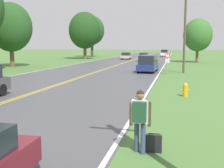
# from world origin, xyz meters

# --- Properties ---
(hitchhiker_person) EXTENTS (0.61, 0.43, 1.81)m
(hitchhiker_person) POSITION_xyz_m (7.96, 2.52, 1.10)
(hitchhiker_person) COLOR #38476B
(hitchhiker_person) RESTS_ON ground
(suitcase) EXTENTS (0.46, 0.15, 0.56)m
(suitcase) POSITION_xyz_m (8.35, 2.68, 0.26)
(suitcase) COLOR black
(suitcase) RESTS_ON ground
(fire_hydrant) EXTENTS (0.46, 0.30, 0.82)m
(fire_hydrant) POSITION_xyz_m (9.49, 12.05, 0.41)
(fire_hydrant) COLOR gold
(fire_hydrant) RESTS_ON ground
(traffic_sign) EXTENTS (0.60, 0.10, 2.28)m
(traffic_sign) POSITION_xyz_m (8.01, 25.28, 1.71)
(traffic_sign) COLOR gray
(traffic_sign) RESTS_ON ground
(utility_pole_midground) EXTENTS (1.80, 0.24, 9.64)m
(utility_pole_midground) POSITION_xyz_m (9.74, 26.97, 4.98)
(utility_pole_midground) COLOR brown
(utility_pole_midground) RESTS_ON ground
(tree_left_verge) EXTENTS (6.01, 6.01, 9.06)m
(tree_left_verge) POSITION_xyz_m (-14.11, 31.16, 5.59)
(tree_left_verge) COLOR brown
(tree_left_verge) RESTS_ON ground
(tree_behind_sign) EXTENTS (7.17, 7.17, 10.54)m
(tree_behind_sign) POSITION_xyz_m (-11.46, 56.44, 6.40)
(tree_behind_sign) COLOR brown
(tree_behind_sign) RESTS_ON ground
(tree_mid_treeline) EXTENTS (5.04, 5.04, 7.80)m
(tree_mid_treeline) POSITION_xyz_m (12.55, 47.55, 4.88)
(tree_mid_treeline) COLOR brown
(tree_mid_treeline) RESTS_ON ground
(tree_far_back) EXTENTS (6.64, 6.64, 10.88)m
(tree_far_back) POSITION_xyz_m (-13.29, 68.09, 7.03)
(tree_far_back) COLOR #473828
(tree_far_back) RESTS_ON ground
(car_dark_blue_van_mid_near) EXTENTS (2.12, 4.81, 1.92)m
(car_dark_blue_van_mid_near) POSITION_xyz_m (5.76, 27.22, 0.98)
(car_dark_blue_van_mid_near) COLOR black
(car_dark_blue_van_mid_near) RESTS_ON ground
(car_red_hatchback_mid_far) EXTENTS (1.89, 4.16, 1.66)m
(car_red_hatchback_mid_far) POSITION_xyz_m (5.13, 38.15, 0.88)
(car_red_hatchback_mid_far) COLOR black
(car_red_hatchback_mid_far) RESTS_ON ground
(car_silver_hatchback_receding) EXTENTS (1.88, 4.00, 1.68)m
(car_silver_hatchback_receding) POSITION_xyz_m (2.98, 48.65, 0.89)
(car_silver_hatchback_receding) COLOR black
(car_silver_hatchback_receding) RESTS_ON ground
(car_champagne_hatchback_distant) EXTENTS (1.97, 3.48, 1.53)m
(car_champagne_hatchback_distant) POSITION_xyz_m (-1.87, 56.29, 0.82)
(car_champagne_hatchback_distant) COLOR black
(car_champagne_hatchback_distant) RESTS_ON ground
(car_white_van_horizon) EXTENTS (2.08, 4.05, 1.92)m
(car_white_van_horizon) POSITION_xyz_m (5.72, 75.13, 0.99)
(car_white_van_horizon) COLOR black
(car_white_van_horizon) RESTS_ON ground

